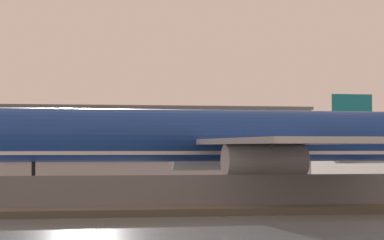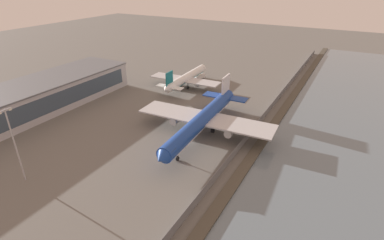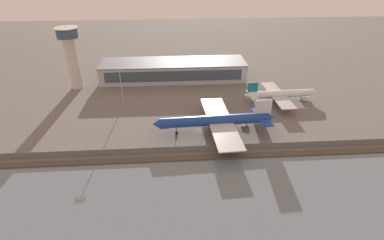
% 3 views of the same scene
% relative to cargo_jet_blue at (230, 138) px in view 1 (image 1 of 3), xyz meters
% --- Properties ---
extents(ground_plane, '(500.00, 500.00, 0.00)m').
position_rel_cargo_jet_blue_xyz_m(ground_plane, '(-7.23, 1.88, -5.44)').
color(ground_plane, '#66635E').
extents(shoreline_seawall, '(320.00, 3.00, 0.50)m').
position_rel_cargo_jet_blue_xyz_m(shoreline_seawall, '(-7.23, -18.62, -5.19)').
color(shoreline_seawall, '#474238').
rests_on(shoreline_seawall, ground).
extents(perimeter_fence, '(280.00, 0.10, 2.57)m').
position_rel_cargo_jet_blue_xyz_m(perimeter_fence, '(-7.23, -14.12, -4.16)').
color(perimeter_fence, slate).
rests_on(perimeter_fence, ground).
extents(cargo_jet_blue, '(52.95, 45.84, 14.27)m').
position_rel_cargo_jet_blue_xyz_m(cargo_jet_blue, '(0.00, 0.00, 0.00)').
color(cargo_jet_blue, '#193D93').
rests_on(cargo_jet_blue, ground).
extents(baggage_tug, '(3.54, 3.16, 1.80)m').
position_rel_cargo_jet_blue_xyz_m(baggage_tug, '(13.42, 3.83, -4.64)').
color(baggage_tug, white).
rests_on(baggage_tug, ground).
extents(terminal_building, '(86.83, 22.46, 10.86)m').
position_rel_cargo_jet_blue_xyz_m(terminal_building, '(-17.56, 64.14, -0.00)').
color(terminal_building, '#B2B2B7').
rests_on(terminal_building, ground).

